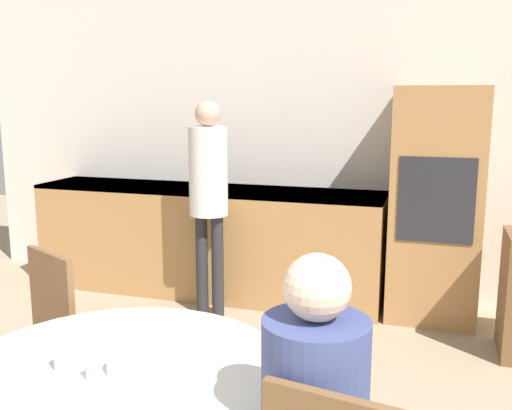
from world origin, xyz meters
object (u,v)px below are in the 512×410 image
(person_standing, at_px, (208,184))
(bowl_near, at_px, (135,363))
(oven_unit, at_px, (436,205))
(cup, at_px, (64,358))
(chair_far_left, at_px, (37,347))

(person_standing, bearing_deg, bowl_near, -73.78)
(oven_unit, xyz_separation_m, cup, (-1.18, -2.87, -0.08))
(bowl_near, bearing_deg, oven_unit, 71.26)
(person_standing, relative_size, bowl_near, 8.70)
(chair_far_left, distance_m, bowl_near, 0.93)
(person_standing, height_order, cup, person_standing)
(cup, xyz_separation_m, bowl_near, (0.23, 0.07, -0.02))
(chair_far_left, distance_m, person_standing, 1.93)
(oven_unit, xyz_separation_m, bowl_near, (-0.95, -2.80, -0.10))
(person_standing, distance_m, bowl_near, 2.42)
(oven_unit, distance_m, cup, 3.10)
(chair_far_left, xyz_separation_m, person_standing, (0.10, 1.86, 0.50))
(chair_far_left, relative_size, cup, 10.87)
(oven_unit, height_order, person_standing, oven_unit)
(person_standing, bearing_deg, chair_far_left, -93.05)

